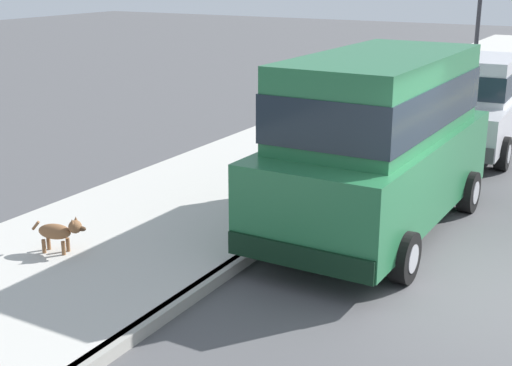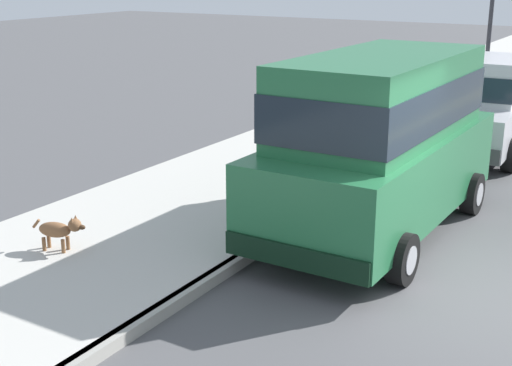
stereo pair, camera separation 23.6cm
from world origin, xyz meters
TOP-DOWN VIEW (x-y plane):
  - curb at (-3.20, 0.00)m, footprint 0.16×64.00m
  - sidewalk at (-5.00, 0.00)m, footprint 3.60×64.00m
  - car_green_van at (-2.19, 1.25)m, footprint 2.19×4.93m
  - car_silver_sedan at (-2.17, 6.73)m, footprint 2.14×4.65m
  - dog_brown at (-5.26, -1.85)m, footprint 0.74×0.32m
  - fire_hydrant at (-3.65, 1.48)m, footprint 0.34×0.24m

SIDE VIEW (x-z plane):
  - curb at x=-3.20m, z-range 0.00..0.14m
  - sidewalk at x=-5.00m, z-range 0.00..0.14m
  - dog_brown at x=-5.26m, z-range 0.18..0.67m
  - fire_hydrant at x=-3.65m, z-range 0.11..0.84m
  - car_silver_sedan at x=-2.17m, z-range 0.02..1.94m
  - car_green_van at x=-2.19m, z-range 0.13..2.65m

